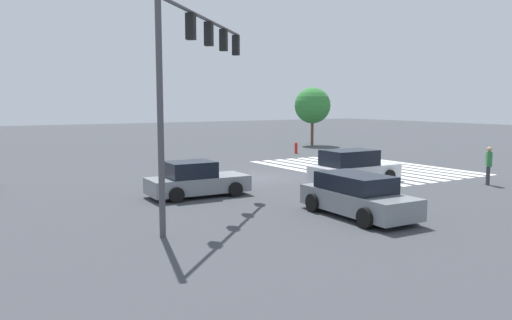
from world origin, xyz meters
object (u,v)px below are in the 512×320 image
at_px(fire_hydrant, 296,148).
at_px(car_1, 196,180).
at_px(car_2, 357,196).
at_px(pedestrian, 489,163).
at_px(traffic_signal_mast, 198,57).
at_px(car_0, 353,167).
at_px(tree_corner_a, 312,106).

bearing_deg(fire_hydrant, car_1, 130.56).
height_order(car_2, pedestrian, pedestrian).
xyz_separation_m(traffic_signal_mast, car_1, (2.98, -1.25, -4.71)).
bearing_deg(car_2, pedestrian, 101.33).
bearing_deg(traffic_signal_mast, car_0, -30.99).
height_order(traffic_signal_mast, fire_hydrant, traffic_signal_mast).
xyz_separation_m(car_0, pedestrian, (-3.98, -4.80, 0.28)).
distance_m(tree_corner_a, fire_hydrant, 8.13).
relative_size(pedestrian, tree_corner_a, 0.35).
xyz_separation_m(pedestrian, tree_corner_a, (21.59, -6.57, 2.56)).
distance_m(car_2, tree_corner_a, 28.47).
bearing_deg(pedestrian, car_1, 24.35).
bearing_deg(car_0, tree_corner_a, 57.73).
bearing_deg(car_2, tree_corner_a, 147.01).
xyz_separation_m(car_2, pedestrian, (1.57, -9.74, 0.32)).
distance_m(car_1, pedestrian, 13.66).
bearing_deg(tree_corner_a, fire_hydrant, 132.51).
bearing_deg(traffic_signal_mast, fire_hydrant, -0.51).
xyz_separation_m(traffic_signal_mast, pedestrian, (-1.66, -14.09, -4.36)).
height_order(car_1, tree_corner_a, tree_corner_a).
bearing_deg(tree_corner_a, car_2, 144.85).
xyz_separation_m(pedestrian, fire_hydrant, (16.52, -1.04, -0.59)).
xyz_separation_m(car_0, fire_hydrant, (12.54, -5.84, -0.31)).
bearing_deg(car_2, fire_hydrant, 151.37).
xyz_separation_m(car_1, tree_corner_a, (16.95, -19.41, 2.91)).
bearing_deg(fire_hydrant, traffic_signal_mast, 134.49).
bearing_deg(pedestrian, car_2, 53.37).
bearing_deg(traffic_signal_mast, tree_corner_a, -1.03).
xyz_separation_m(car_0, tree_corner_a, (17.61, -11.37, 2.83)).
bearing_deg(fire_hydrant, car_2, 149.22).
bearing_deg(pedestrian, traffic_signal_mast, 37.49).
bearing_deg(traffic_signal_mast, car_1, 22.30).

